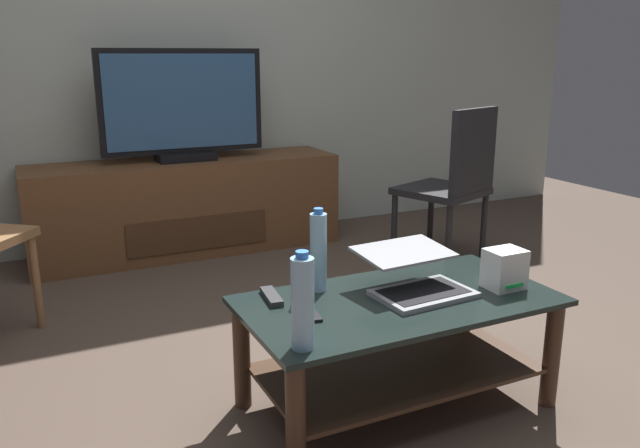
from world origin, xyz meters
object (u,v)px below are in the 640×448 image
(coffee_table, at_px, (398,333))
(television, at_px, (183,108))
(cell_phone, at_px, (306,313))
(router_box, at_px, (505,269))
(water_bottle_far, at_px, (302,303))
(laptop, at_px, (415,276))
(water_bottle_near, at_px, (318,252))
(dining_chair, at_px, (454,180))
(media_cabinet, at_px, (187,206))
(tv_remote, at_px, (272,297))

(coffee_table, bearing_deg, television, 95.10)
(cell_phone, bearing_deg, television, 94.78)
(router_box, relative_size, water_bottle_far, 0.49)
(laptop, distance_m, water_bottle_near, 0.35)
(dining_chair, height_order, laptop, dining_chair)
(router_box, bearing_deg, water_bottle_near, 156.03)
(television, height_order, router_box, television)
(water_bottle_near, xyz_separation_m, water_bottle_far, (-0.24, -0.39, -0.00))
(water_bottle_far, bearing_deg, laptop, 22.99)
(router_box, relative_size, cell_phone, 1.02)
(water_bottle_near, bearing_deg, water_bottle_far, -121.33)
(water_bottle_near, bearing_deg, laptop, -29.07)
(water_bottle_near, distance_m, cell_phone, 0.27)
(coffee_table, height_order, cell_phone, cell_phone)
(cell_phone, bearing_deg, water_bottle_near, 63.28)
(television, distance_m, router_box, 2.32)
(dining_chair, height_order, cell_phone, dining_chair)
(laptop, height_order, router_box, same)
(coffee_table, distance_m, water_bottle_near, 0.40)
(media_cabinet, bearing_deg, router_box, -75.35)
(television, bearing_deg, dining_chair, -35.91)
(dining_chair, relative_size, cell_phone, 6.67)
(laptop, height_order, water_bottle_far, water_bottle_far)
(television, distance_m, dining_chair, 1.67)
(router_box, relative_size, water_bottle_near, 0.48)
(laptop, distance_m, router_box, 0.33)
(router_box, height_order, water_bottle_far, water_bottle_far)
(laptop, bearing_deg, water_bottle_far, -157.01)
(coffee_table, bearing_deg, router_box, -11.15)
(media_cabinet, distance_m, router_box, 2.31)
(coffee_table, xyz_separation_m, cell_phone, (-0.35, 0.01, 0.14))
(water_bottle_far, xyz_separation_m, tv_remote, (0.06, 0.38, -0.13))
(water_bottle_near, bearing_deg, television, 89.25)
(dining_chair, relative_size, water_bottle_near, 3.12)
(laptop, relative_size, cell_phone, 2.57)
(router_box, bearing_deg, water_bottle_far, -171.72)
(media_cabinet, relative_size, cell_phone, 13.58)
(media_cabinet, distance_m, water_bottle_near, 1.97)
(coffee_table, distance_m, dining_chair, 1.64)
(water_bottle_near, relative_size, cell_phone, 2.14)
(media_cabinet, distance_m, water_bottle_far, 2.38)
(media_cabinet, height_order, water_bottle_far, water_bottle_far)
(coffee_table, distance_m, router_box, 0.45)
(television, distance_m, water_bottle_far, 2.37)
(television, height_order, water_bottle_far, television)
(media_cabinet, xyz_separation_m, tv_remote, (-0.21, -1.97, 0.13))
(media_cabinet, relative_size, tv_remote, 11.88)
(router_box, distance_m, tv_remote, 0.83)
(water_bottle_near, bearing_deg, media_cabinet, 89.26)
(router_box, height_order, cell_phone, router_box)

